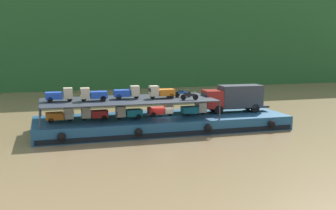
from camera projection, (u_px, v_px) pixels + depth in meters
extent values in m
plane|color=olive|center=(162.00, 129.00, 45.86)|extent=(400.00, 400.00, 0.00)
cube|color=#235628|center=(97.00, 14.00, 96.72)|extent=(132.18, 30.88, 32.15)
cube|color=navy|center=(162.00, 123.00, 45.75)|extent=(27.30, 8.33, 1.50)
cube|color=black|center=(174.00, 134.00, 41.84)|extent=(26.75, 0.06, 0.50)
sphere|color=black|center=(62.00, 137.00, 38.51)|extent=(0.80, 0.80, 0.80)
sphere|color=black|center=(139.00, 132.00, 40.54)|extent=(0.80, 0.80, 0.80)
sphere|color=black|center=(208.00, 128.00, 42.58)|extent=(0.80, 0.80, 0.80)
sphere|color=black|center=(272.00, 124.00, 44.62)|extent=(0.80, 0.80, 0.80)
cube|color=maroon|center=(212.00, 99.00, 47.50)|extent=(2.10, 2.27, 2.00)
cube|color=#192833|center=(204.00, 96.00, 47.20)|extent=(0.14, 1.84, 0.60)
cube|color=#33383D|center=(240.00, 96.00, 48.26)|extent=(4.90, 2.52, 2.50)
cube|color=black|center=(240.00, 107.00, 48.46)|extent=(6.86, 1.69, 0.20)
cylinder|color=black|center=(213.00, 107.00, 48.73)|extent=(1.01, 0.33, 1.00)
cylinder|color=black|center=(219.00, 110.00, 46.79)|extent=(1.01, 0.33, 1.00)
cylinder|color=black|center=(248.00, 106.00, 49.77)|extent=(1.01, 0.33, 1.00)
cylinder|color=black|center=(255.00, 108.00, 47.83)|extent=(1.01, 0.33, 1.00)
cylinder|color=#2D333D|center=(195.00, 101.00, 50.43)|extent=(0.16, 0.16, 2.00)
cylinder|color=#2D333D|center=(220.00, 110.00, 43.44)|extent=(0.16, 0.16, 2.00)
cylinder|color=#2D333D|center=(40.00, 107.00, 45.41)|extent=(0.16, 0.16, 2.00)
cylinder|color=#2D333D|center=(40.00, 119.00, 38.43)|extent=(0.16, 0.16, 2.00)
cube|color=#2D333D|center=(128.00, 100.00, 44.29)|extent=(18.10, 7.53, 0.10)
cube|color=orange|center=(54.00, 116.00, 42.07)|extent=(1.76, 1.29, 0.70)
cube|color=beige|center=(68.00, 113.00, 42.50)|extent=(0.95, 1.05, 1.10)
cube|color=#19232D|center=(73.00, 112.00, 42.64)|extent=(0.09, 0.85, 0.38)
cylinder|color=black|center=(70.00, 119.00, 42.63)|extent=(0.57, 0.17, 0.56)
cylinder|color=black|center=(51.00, 121.00, 41.49)|extent=(0.57, 0.17, 0.56)
cylinder|color=black|center=(50.00, 119.00, 42.48)|extent=(0.57, 0.17, 0.56)
cube|color=red|center=(100.00, 114.00, 43.39)|extent=(1.73, 1.24, 0.70)
cube|color=beige|center=(86.00, 112.00, 43.00)|extent=(0.93, 1.02, 1.10)
cube|color=#19232D|center=(81.00, 112.00, 42.86)|extent=(0.06, 0.85, 0.38)
cylinder|color=black|center=(85.00, 118.00, 43.04)|extent=(0.56, 0.15, 0.56)
cylinder|color=black|center=(103.00, 116.00, 44.05)|extent=(0.56, 0.15, 0.56)
cylinder|color=black|center=(104.00, 118.00, 43.03)|extent=(0.56, 0.15, 0.56)
cube|color=teal|center=(134.00, 113.00, 44.13)|extent=(1.75, 1.28, 0.70)
cube|color=#C6B793|center=(121.00, 111.00, 43.64)|extent=(0.95, 1.04, 1.10)
cube|color=#19232D|center=(116.00, 111.00, 43.47)|extent=(0.08, 0.85, 0.38)
cylinder|color=black|center=(119.00, 117.00, 43.68)|extent=(0.57, 0.17, 0.56)
cylinder|color=black|center=(136.00, 115.00, 44.80)|extent=(0.57, 0.17, 0.56)
cylinder|color=black|center=(139.00, 116.00, 43.81)|extent=(0.57, 0.17, 0.56)
cube|color=red|center=(156.00, 111.00, 45.45)|extent=(1.74, 1.25, 0.70)
cube|color=beige|center=(168.00, 108.00, 45.77)|extent=(0.93, 1.03, 1.10)
cube|color=#19232D|center=(172.00, 107.00, 45.87)|extent=(0.07, 0.85, 0.38)
cylinder|color=black|center=(170.00, 113.00, 45.89)|extent=(0.56, 0.16, 0.56)
cylinder|color=black|center=(153.00, 115.00, 44.89)|extent=(0.56, 0.16, 0.56)
cylinder|color=black|center=(151.00, 113.00, 45.91)|extent=(0.56, 0.16, 0.56)
cube|color=teal|center=(189.00, 110.00, 46.05)|extent=(1.70, 1.20, 0.70)
cube|color=beige|center=(201.00, 107.00, 46.41)|extent=(0.90, 1.00, 1.10)
cube|color=#19232D|center=(205.00, 106.00, 46.52)|extent=(0.04, 0.85, 0.38)
cylinder|color=black|center=(203.00, 112.00, 46.53)|extent=(0.56, 0.14, 0.56)
cylinder|color=black|center=(188.00, 114.00, 45.49)|extent=(0.56, 0.14, 0.56)
cylinder|color=black|center=(184.00, 112.00, 46.50)|extent=(0.56, 0.14, 0.56)
cube|color=#1E47B7|center=(54.00, 96.00, 42.38)|extent=(1.71, 1.22, 0.70)
cube|color=#C6B793|center=(68.00, 93.00, 42.73)|extent=(0.91, 1.01, 1.10)
cube|color=#19232D|center=(73.00, 92.00, 42.84)|extent=(0.05, 0.85, 0.38)
cylinder|color=black|center=(70.00, 98.00, 42.85)|extent=(0.56, 0.15, 0.56)
cylinder|color=black|center=(50.00, 100.00, 41.82)|extent=(0.56, 0.15, 0.56)
cylinder|color=black|center=(50.00, 99.00, 42.83)|extent=(0.56, 0.15, 0.56)
cube|color=#1E47B7|center=(99.00, 95.00, 43.10)|extent=(1.72, 1.23, 0.70)
cube|color=#C6B793|center=(85.00, 93.00, 42.70)|extent=(0.92, 1.01, 1.10)
cube|color=#19232D|center=(80.00, 92.00, 42.56)|extent=(0.05, 0.85, 0.38)
cylinder|color=black|center=(84.00, 99.00, 42.74)|extent=(0.56, 0.15, 0.56)
cylinder|color=black|center=(102.00, 97.00, 43.76)|extent=(0.56, 0.15, 0.56)
cylinder|color=black|center=(103.00, 99.00, 42.75)|extent=(0.56, 0.15, 0.56)
cube|color=#1E47B7|center=(122.00, 93.00, 44.47)|extent=(1.76, 1.29, 0.70)
cube|color=beige|center=(135.00, 91.00, 44.76)|extent=(0.95, 1.05, 1.10)
cube|color=#19232D|center=(139.00, 90.00, 44.85)|extent=(0.09, 0.85, 0.38)
cylinder|color=black|center=(136.00, 96.00, 44.87)|extent=(0.57, 0.17, 0.56)
cylinder|color=black|center=(119.00, 97.00, 43.92)|extent=(0.57, 0.17, 0.56)
cylinder|color=black|center=(118.00, 96.00, 44.94)|extent=(0.57, 0.17, 0.56)
cube|color=orange|center=(166.00, 92.00, 45.21)|extent=(1.74, 1.26, 0.70)
cube|color=beige|center=(154.00, 91.00, 44.74)|extent=(0.93, 1.03, 1.10)
cube|color=#19232D|center=(150.00, 90.00, 44.58)|extent=(0.07, 0.85, 0.38)
cylinder|color=black|center=(153.00, 96.00, 44.78)|extent=(0.56, 0.16, 0.56)
cylinder|color=black|center=(168.00, 95.00, 45.88)|extent=(0.56, 0.16, 0.56)
cylinder|color=black|center=(171.00, 96.00, 44.89)|extent=(0.56, 0.16, 0.56)
cylinder|color=black|center=(195.00, 97.00, 43.89)|extent=(0.61, 0.19, 0.60)
cylinder|color=black|center=(183.00, 97.00, 43.72)|extent=(0.61, 0.19, 0.60)
cube|color=black|center=(189.00, 95.00, 43.77)|extent=(1.12, 0.36, 0.28)
cube|color=black|center=(187.00, 93.00, 43.71)|extent=(0.62, 0.29, 0.12)
cylinder|color=#B2B2B7|center=(195.00, 92.00, 43.80)|extent=(0.12, 0.55, 0.04)
cylinder|color=black|center=(189.00, 94.00, 46.06)|extent=(0.61, 0.17, 0.60)
cylinder|color=black|center=(177.00, 95.00, 45.85)|extent=(0.61, 0.17, 0.60)
cube|color=#1E4C99|center=(183.00, 93.00, 45.92)|extent=(1.12, 0.33, 0.28)
cube|color=black|center=(181.00, 91.00, 45.85)|extent=(0.62, 0.27, 0.12)
cylinder|color=#B2B2B7|center=(188.00, 89.00, 45.96)|extent=(0.10, 0.55, 0.04)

